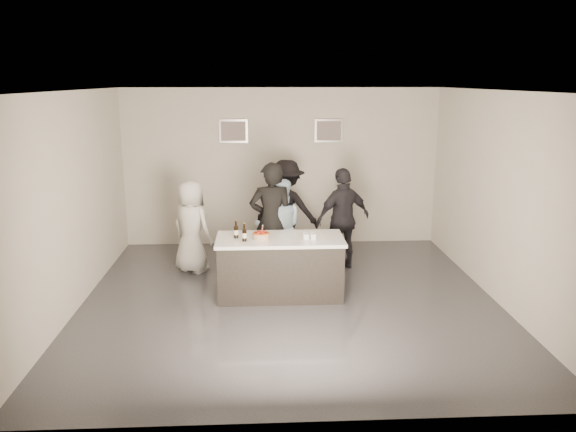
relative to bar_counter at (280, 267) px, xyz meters
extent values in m
plane|color=#3D3D42|center=(0.13, -0.20, -0.45)|extent=(6.00, 6.00, 0.00)
plane|color=white|center=(0.13, -0.20, 2.55)|extent=(6.00, 6.00, 0.00)
cube|color=beige|center=(0.13, 2.80, 1.05)|extent=(6.00, 0.04, 3.00)
cube|color=beige|center=(0.13, -3.20, 1.05)|extent=(6.00, 0.04, 3.00)
cube|color=beige|center=(-2.87, -0.20, 1.05)|extent=(0.04, 6.00, 3.00)
cube|color=beige|center=(3.13, -0.20, 1.05)|extent=(0.04, 6.00, 3.00)
cube|color=#B2B2B7|center=(-0.77, 2.77, 1.75)|extent=(0.54, 0.04, 0.44)
cube|color=#B2B2B7|center=(1.03, 2.77, 1.75)|extent=(0.54, 0.04, 0.44)
cube|color=white|center=(0.00, 0.00, 0.00)|extent=(1.86, 0.86, 0.90)
cylinder|color=#EE5719|center=(-0.28, -0.05, 0.49)|extent=(0.24, 0.24, 0.08)
cylinder|color=black|center=(-0.64, 0.02, 0.58)|extent=(0.07, 0.07, 0.26)
cylinder|color=black|center=(-0.51, -0.16, 0.58)|extent=(0.07, 0.07, 0.26)
cube|color=#CB6C13|center=(0.43, -0.04, 0.49)|extent=(0.19, 0.19, 0.08)
cube|color=pink|center=(-0.23, -0.28, 0.45)|extent=(0.24, 0.08, 0.01)
imported|color=black|center=(-0.11, 0.72, 0.50)|extent=(0.73, 0.50, 1.91)
imported|color=silver|center=(0.02, 0.90, 0.36)|extent=(0.79, 0.61, 1.62)
imported|color=silver|center=(-1.42, 1.18, 0.32)|extent=(0.90, 0.84, 1.55)
imported|color=black|center=(1.11, 1.22, 0.41)|extent=(1.09, 0.80, 1.73)
imported|color=black|center=(0.19, 1.90, 0.44)|extent=(1.30, 0.99, 1.77)
camera|label=1|loc=(-0.29, -7.87, 2.70)|focal=35.00mm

